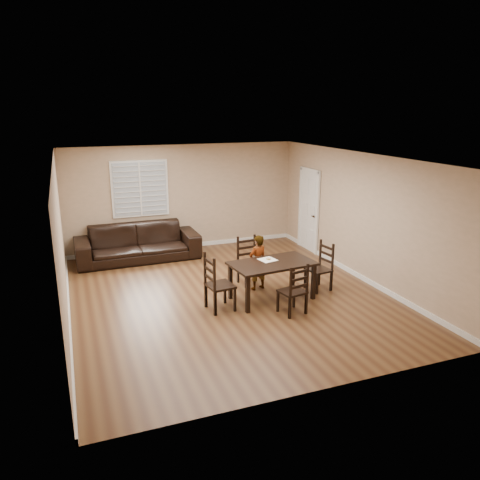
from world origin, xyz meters
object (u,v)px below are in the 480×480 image
at_px(chair_right, 323,268).
at_px(child, 258,262).
at_px(dining_table, 272,267).
at_px(donut, 268,259).
at_px(sofa, 138,243).
at_px(chair_near, 248,261).
at_px(chair_left, 214,285).
at_px(chair_far, 296,292).

relative_size(chair_right, child, 0.87).
bearing_deg(dining_table, child, 90.00).
bearing_deg(child, donut, 83.13).
relative_size(donut, sofa, 0.03).
relative_size(chair_near, donut, 10.85).
height_order(chair_right, child, child).
relative_size(dining_table, chair_near, 1.66).
bearing_deg(chair_near, chair_right, -39.51).
bearing_deg(child, chair_near, -99.81).
relative_size(dining_table, chair_left, 1.55).
distance_m(chair_far, sofa, 4.72).
distance_m(chair_near, chair_far, 1.86).
bearing_deg(dining_table, chair_near, 89.97).
xyz_separation_m(dining_table, chair_far, (0.10, -0.83, -0.22)).
height_order(chair_left, sofa, chair_left).
bearing_deg(chair_left, chair_far, -124.99).
xyz_separation_m(chair_far, chair_right, (1.11, 0.96, 0.02)).
height_order(chair_far, child, child).
height_order(chair_left, child, child).
bearing_deg(chair_far, chair_near, -95.49).
xyz_separation_m(chair_near, chair_left, (-1.11, -1.14, 0.03)).
xyz_separation_m(child, donut, (0.06, -0.39, 0.20)).
bearing_deg(chair_near, sofa, 123.91).
distance_m(chair_left, sofa, 3.59).
relative_size(chair_left, donut, 11.59).
bearing_deg(sofa, dining_table, -59.56).
height_order(chair_near, chair_left, chair_left).
bearing_deg(sofa, chair_near, -51.34).
relative_size(dining_table, donut, 17.97).
height_order(chair_near, child, child).
bearing_deg(sofa, chair_right, -45.71).
height_order(chair_near, chair_far, chair_near).
distance_m(chair_left, chair_right, 2.44).
height_order(dining_table, child, child).
height_order(dining_table, sofa, sofa).
bearing_deg(donut, chair_far, -84.66).
bearing_deg(child, dining_table, 80.27).
height_order(child, donut, child).
bearing_deg(sofa, chair_far, -63.82).
bearing_deg(chair_left, child, -65.53).
bearing_deg(donut, chair_right, -2.39).
distance_m(chair_right, sofa, 4.59).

